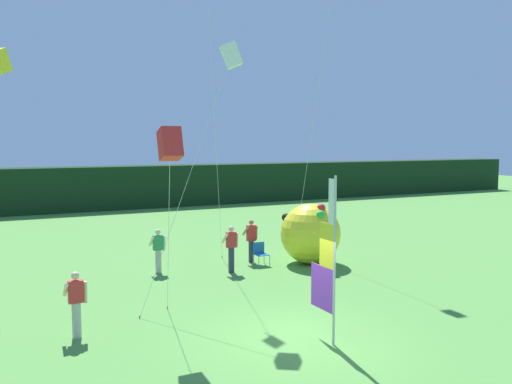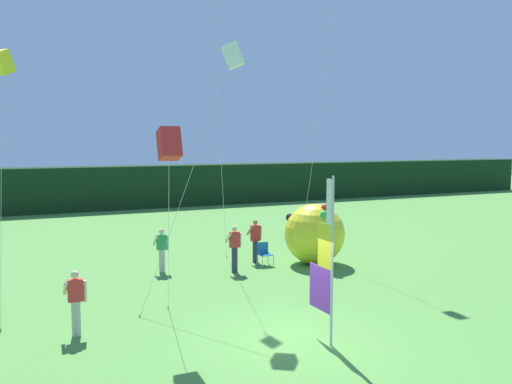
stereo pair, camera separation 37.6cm
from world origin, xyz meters
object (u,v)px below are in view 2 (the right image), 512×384
at_px(banner_flag, 325,263).
at_px(person_mid_field, 162,249).
at_px(person_far_right, 235,248).
at_px(person_near_banner, 255,240).
at_px(kite_red_box_4, 169,144).
at_px(kite_white_box_1, 232,56).
at_px(inflatable_balloon, 315,234).
at_px(person_far_left, 76,301).
at_px(folding_chair, 264,252).
at_px(kite_yellow_box_0, 1,64).

bearing_deg(banner_flag, person_mid_field, 101.49).
bearing_deg(person_far_right, person_near_banner, 40.64).
height_order(person_mid_field, kite_red_box_4, kite_red_box_4).
relative_size(person_near_banner, kite_white_box_1, 0.22).
height_order(person_mid_field, person_far_right, person_far_right).
xyz_separation_m(person_mid_field, inflatable_balloon, (5.89, -1.16, 0.33)).
bearing_deg(person_far_left, person_far_right, 35.82).
bearing_deg(person_far_right, banner_flag, -95.56).
distance_m(banner_flag, person_far_right, 7.49).
bearing_deg(kite_red_box_4, folding_chair, 45.51).
distance_m(kite_yellow_box_0, kite_red_box_4, 5.65).
distance_m(person_near_banner, folding_chair, 0.73).
relative_size(person_far_right, folding_chair, 1.96).
height_order(folding_chair, kite_white_box_1, kite_white_box_1).
distance_m(inflatable_balloon, kite_white_box_1, 8.27).
distance_m(banner_flag, person_near_banner, 8.92).
bearing_deg(person_mid_field, kite_yellow_box_0, -154.96).
height_order(person_mid_field, person_far_left, person_far_left).
distance_m(person_near_banner, person_far_right, 1.87).
relative_size(banner_flag, kite_white_box_1, 0.52).
xyz_separation_m(person_mid_field, person_far_left, (-3.70, -5.58, 0.02)).
bearing_deg(person_far_right, kite_yellow_box_0, -170.54).
bearing_deg(person_far_left, folding_chair, 33.41).
distance_m(person_far_right, folding_chair, 1.70).
bearing_deg(kite_red_box_4, person_far_left, 171.52).
distance_m(person_near_banner, kite_yellow_box_0, 11.17).
bearing_deg(inflatable_balloon, person_far_left, -155.28).
relative_size(banner_flag, person_far_right, 2.33).
bearing_deg(banner_flag, kite_yellow_box_0, 138.32).
bearing_deg(folding_chair, banner_flag, -105.64).
bearing_deg(banner_flag, person_far_left, 151.54).
height_order(person_far_left, kite_yellow_box_0, kite_yellow_box_0).
height_order(inflatable_balloon, folding_chair, inflatable_balloon).
bearing_deg(inflatable_balloon, banner_flag, -119.46).
bearing_deg(banner_flag, person_far_right, 84.44).
relative_size(person_far_left, kite_yellow_box_0, 0.22).
bearing_deg(folding_chair, inflatable_balloon, -18.66).
distance_m(person_far_left, kite_yellow_box_0, 7.07).
height_order(person_far_left, folding_chair, person_far_left).
bearing_deg(folding_chair, kite_red_box_4, -134.49).
distance_m(person_far_right, kite_red_box_4, 7.23).
relative_size(person_far_left, kite_white_box_1, 0.21).
bearing_deg(person_near_banner, kite_white_box_1, -123.16).
height_order(person_far_right, kite_yellow_box_0, kite_yellow_box_0).
relative_size(folding_chair, kite_red_box_4, 0.17).
bearing_deg(kite_white_box_1, kite_yellow_box_0, 166.06).
xyz_separation_m(person_far_right, kite_red_box_4, (-3.79, -4.79, 3.86)).
bearing_deg(kite_white_box_1, folding_chair, 51.48).
xyz_separation_m(kite_yellow_box_0, kite_red_box_4, (3.80, -3.53, -2.24)).
relative_size(person_mid_field, person_far_right, 0.94).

